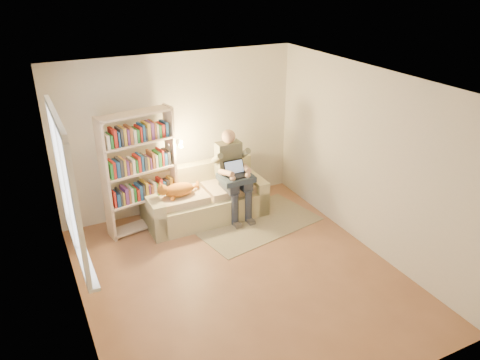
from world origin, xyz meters
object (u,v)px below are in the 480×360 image
laptop (236,172)px  bookshelf (139,166)px  cat (178,190)px  sofa (204,199)px  person (232,170)px

laptop → bookshelf: (-1.43, 0.37, 0.23)m
cat → laptop: (0.93, -0.15, 0.18)m
sofa → cat: size_ratio=2.69×
sofa → bookshelf: size_ratio=1.03×
sofa → laptop: (0.45, -0.28, 0.52)m
cat → bookshelf: 0.68m
cat → person: bearing=-1.6°
person → cat: size_ratio=1.99×
person → sofa: bearing=161.5°
person → bookshelf: 1.47m
sofa → cat: 0.60m
person → cat: person is taller
cat → sofa: bearing=14.7°
person → laptop: size_ratio=4.24×
laptop → sofa: bearing=148.1°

